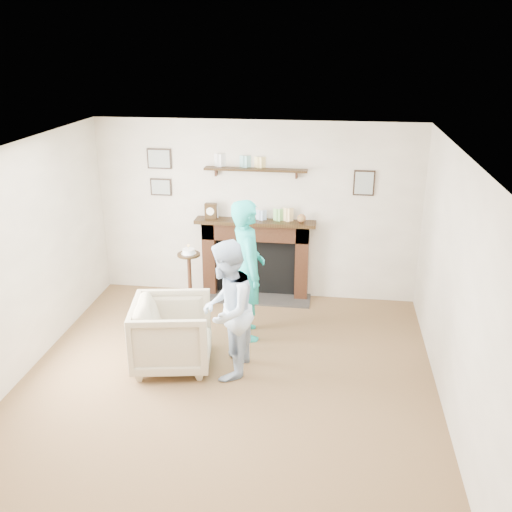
# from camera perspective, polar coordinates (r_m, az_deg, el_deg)

# --- Properties ---
(ground) EXTENTS (5.00, 5.00, 0.00)m
(ground) POSITION_cam_1_polar(r_m,az_deg,el_deg) (6.25, -3.17, -13.15)
(ground) COLOR brown
(ground) RESTS_ON ground
(room_shell) EXTENTS (4.54, 5.02, 2.52)m
(room_shell) POSITION_cam_1_polar(r_m,az_deg,el_deg) (6.15, -2.28, 3.17)
(room_shell) COLOR beige
(room_shell) RESTS_ON ground
(armchair) EXTENTS (1.00, 0.98, 0.79)m
(armchair) POSITION_cam_1_polar(r_m,az_deg,el_deg) (6.73, -8.18, -10.64)
(armchair) COLOR #B9AF8A
(armchair) RESTS_ON ground
(man) EXTENTS (0.63, 0.79, 1.55)m
(man) POSITION_cam_1_polar(r_m,az_deg,el_deg) (6.51, -2.82, -11.57)
(man) COLOR silver
(man) RESTS_ON ground
(woman) EXTENTS (0.60, 0.74, 1.76)m
(woman) POSITION_cam_1_polar(r_m,az_deg,el_deg) (7.27, -0.82, -7.82)
(woman) COLOR #21BFA6
(woman) RESTS_ON ground
(pedestal_table) EXTENTS (0.30, 0.30, 0.97)m
(pedestal_table) POSITION_cam_1_polar(r_m,az_deg,el_deg) (7.65, -6.68, -1.51)
(pedestal_table) COLOR black
(pedestal_table) RESTS_ON ground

